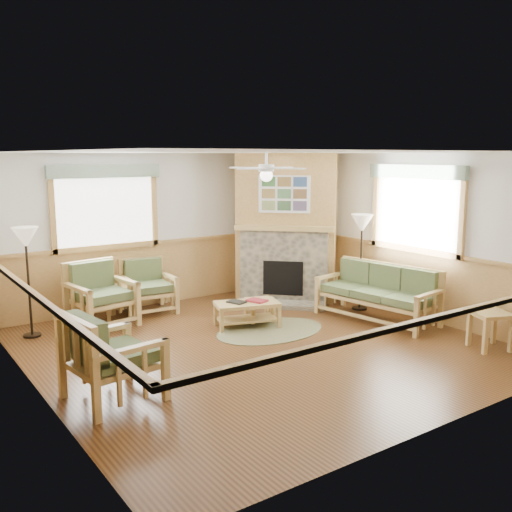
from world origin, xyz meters
TOP-DOWN VIEW (x-y plane):
  - floor at (0.00, 0.00)m, footprint 6.00×6.00m
  - ceiling at (0.00, 0.00)m, footprint 6.00×6.00m
  - wall_back at (0.00, 3.00)m, footprint 6.00×0.02m
  - wall_front at (0.00, -3.00)m, footprint 6.00×0.02m
  - wall_left at (-3.00, 0.00)m, footprint 0.02×6.00m
  - wall_right at (3.00, 0.00)m, footprint 0.02×6.00m
  - wainscot at (0.00, 0.00)m, footprint 6.00×6.00m
  - fireplace at (2.05, 2.05)m, footprint 3.11×3.11m
  - window_back at (-1.10, 2.96)m, footprint 1.90×0.16m
  - window_right at (2.96, -0.20)m, footprint 0.16×1.90m
  - ceiling_fan at (0.30, 0.30)m, footprint 1.59×1.59m
  - sofa at (2.29, -0.02)m, footprint 2.06×1.11m
  - armchair_back_left at (-1.48, 2.26)m, footprint 1.01×1.01m
  - armchair_back_right at (-0.55, 2.55)m, footprint 0.86×0.86m
  - armchair_left at (-2.36, -0.52)m, footprint 1.00×1.00m
  - coffee_table at (0.35, 0.88)m, footprint 1.09×0.78m
  - end_table_chairs at (-1.07, 2.55)m, footprint 0.58×0.57m
  - end_table_sofa at (2.53, -1.91)m, footprint 0.61×0.60m
  - footstool at (0.69, 1.01)m, footprint 0.53×0.53m
  - braided_rug at (0.51, 0.48)m, footprint 1.91×1.91m
  - floor_lamp_left at (-2.55, 2.30)m, footprint 0.49×0.49m
  - floor_lamp_right at (2.55, 0.61)m, footprint 0.40×0.40m
  - book_red at (0.50, 0.83)m, footprint 0.31×0.36m
  - book_dark at (0.20, 0.95)m, footprint 0.28×0.32m

SIDE VIEW (x-z plane):
  - floor at x=0.00m, z-range -0.01..0.00m
  - braided_rug at x=0.51m, z-range 0.00..0.01m
  - footstool at x=0.69m, z-range 0.00..0.36m
  - coffee_table at x=0.35m, z-range 0.00..0.39m
  - end_table_chairs at x=-1.07m, z-range 0.00..0.52m
  - end_table_sofa at x=2.53m, z-range 0.00..0.53m
  - book_dark at x=0.20m, z-range 0.41..0.43m
  - book_red at x=0.50m, z-range 0.41..0.44m
  - armchair_back_right at x=-0.55m, z-range 0.00..0.90m
  - sofa at x=2.29m, z-range 0.00..0.90m
  - armchair_back_left at x=-1.48m, z-range 0.00..1.00m
  - armchair_left at x=-2.36m, z-range 0.00..1.01m
  - wainscot at x=0.00m, z-range 0.00..1.10m
  - floor_lamp_left at x=-2.55m, z-range 0.00..1.65m
  - floor_lamp_right at x=2.55m, z-range 0.00..1.68m
  - wall_back at x=0.00m, z-range 0.00..2.70m
  - wall_front at x=0.00m, z-range 0.00..2.70m
  - wall_left at x=-3.00m, z-range 0.00..2.70m
  - wall_right at x=3.00m, z-range 0.00..2.70m
  - fireplace at x=2.05m, z-range 0.00..2.70m
  - window_back at x=-1.10m, z-range 1.78..3.28m
  - window_right at x=2.96m, z-range 1.78..3.28m
  - ceiling_fan at x=0.30m, z-range 2.48..2.84m
  - ceiling at x=0.00m, z-range 2.70..2.71m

